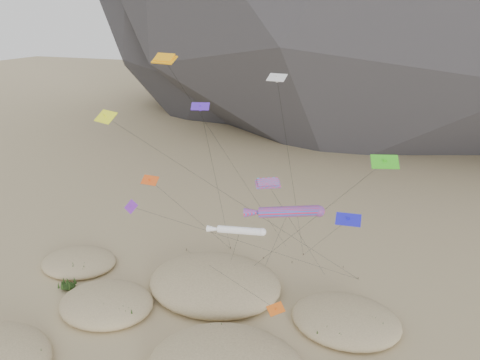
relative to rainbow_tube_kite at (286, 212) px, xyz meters
name	(u,v)px	position (x,y,z in m)	size (l,w,h in m)	color
dunes	(191,341)	(-7.27, -7.41, -12.14)	(51.20, 36.10, 3.88)	#CCB789
dune_grass	(191,347)	(-6.78, -8.37, -12.00)	(40.58, 29.66, 1.52)	black
kite_stakes	(276,261)	(-4.19, 11.75, -12.71)	(23.62, 7.94, 0.30)	#3F2D1E
rainbow_tube_kite	(286,212)	(0.00, 0.00, 0.00)	(8.90, 10.63, 13.76)	#FF1A3C
white_tube_kite	(237,230)	(-5.30, 0.30, -3.12)	(7.40, 8.50, 10.40)	white
orange_parafoil	(166,62)	(-12.55, -0.15, 14.08)	(9.89, 17.87, 27.81)	#F6A00C
multi_parafoil	(269,185)	(-1.37, -1.53, 3.25)	(5.25, 13.60, 16.74)	#F81A41
delta_kites	(230,174)	(-5.07, -2.28, 4.05)	(29.28, 23.75, 26.24)	green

